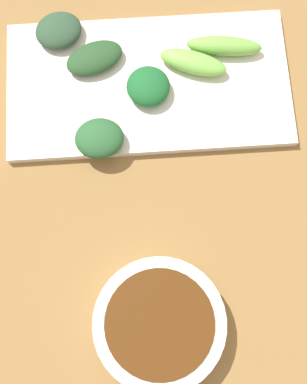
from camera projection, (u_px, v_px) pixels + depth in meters
tabletop at (162, 181)px, 0.64m from camera, size 2.10×2.10×0.02m
sauce_bowl at (159, 324)px, 0.57m from camera, size 0.15×0.15×0.03m
serving_plate at (148, 84)px, 0.65m from camera, size 0.19×0.36×0.01m
broccoli_leafy_0 at (148, 86)px, 0.63m from camera, size 0.07×0.07×0.02m
broccoli_leafy_1 at (59, 30)px, 0.65m from camera, size 0.07×0.07×0.02m
broccoli_stalk_2 at (224, 46)px, 0.65m from camera, size 0.04×0.10×0.02m
broccoli_leafy_3 at (94, 58)px, 0.64m from camera, size 0.07×0.08×0.02m
broccoli_leafy_4 at (99, 138)px, 0.61m from camera, size 0.05×0.06×0.03m
broccoli_stalk_5 at (193, 63)px, 0.64m from camera, size 0.06×0.09×0.02m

